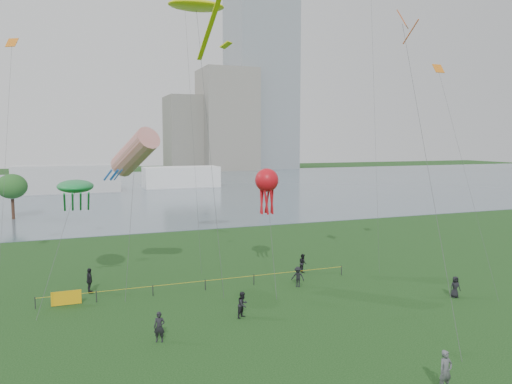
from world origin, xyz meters
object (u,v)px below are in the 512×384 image
object	(u,v)px
fence	(123,292)
kite_octopus	(267,181)
kite_stingray	(197,7)
kite_flyer	(446,371)

from	to	relation	value
fence	kite_octopus	xyz separation A→B (m)	(12.37, 2.87, 7.46)
kite_stingray	kite_octopus	xyz separation A→B (m)	(5.51, -1.62, -14.29)
fence	kite_octopus	distance (m)	14.73
kite_stingray	kite_octopus	distance (m)	15.41
kite_stingray	kite_octopus	size ratio (longest dim) A/B	2.50
fence	kite_octopus	size ratio (longest dim) A/B	2.64
kite_octopus	fence	bearing A→B (deg)	-172.93
fence	kite_flyer	world-z (taller)	kite_flyer
fence	kite_octopus	bearing A→B (deg)	13.05
fence	kite_octopus	world-z (taller)	kite_octopus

